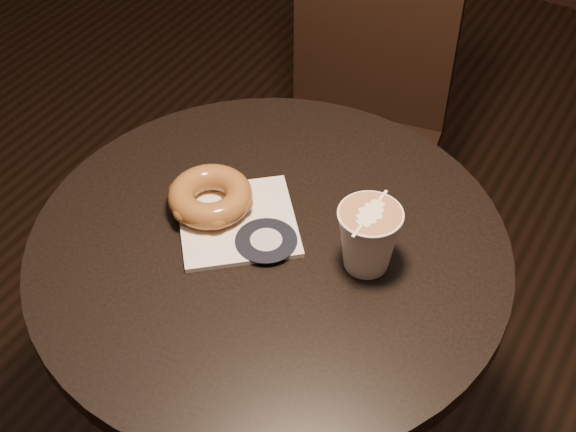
{
  "coord_description": "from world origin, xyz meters",
  "views": [
    {
      "loc": [
        0.43,
        -0.67,
        1.59
      ],
      "look_at": [
        0.01,
        0.03,
        0.79
      ],
      "focal_mm": 50.0,
      "sensor_mm": 36.0,
      "label": 1
    }
  ],
  "objects_px": {
    "chair": "(360,102)",
    "pastry_bag": "(237,222)",
    "doughnut": "(210,196)",
    "latte_cup": "(368,239)",
    "cafe_table": "(271,327)"
  },
  "relations": [
    {
      "from": "latte_cup",
      "to": "chair",
      "type": "bearing_deg",
      "value": 115.97
    },
    {
      "from": "pastry_bag",
      "to": "doughnut",
      "type": "distance_m",
      "value": 0.06
    },
    {
      "from": "doughnut",
      "to": "latte_cup",
      "type": "bearing_deg",
      "value": 4.59
    },
    {
      "from": "chair",
      "to": "cafe_table",
      "type": "bearing_deg",
      "value": -85.79
    },
    {
      "from": "cafe_table",
      "to": "pastry_bag",
      "type": "relative_size",
      "value": 4.44
    },
    {
      "from": "pastry_bag",
      "to": "chair",
      "type": "bearing_deg",
      "value": 58.89
    },
    {
      "from": "cafe_table",
      "to": "chair",
      "type": "xyz_separation_m",
      "value": [
        -0.17,
        0.66,
        -0.04
      ]
    },
    {
      "from": "chair",
      "to": "latte_cup",
      "type": "distance_m",
      "value": 0.76
    },
    {
      "from": "pastry_bag",
      "to": "doughnut",
      "type": "height_order",
      "value": "doughnut"
    },
    {
      "from": "chair",
      "to": "pastry_bag",
      "type": "height_order",
      "value": "chair"
    },
    {
      "from": "chair",
      "to": "latte_cup",
      "type": "xyz_separation_m",
      "value": [
        0.31,
        -0.63,
        0.29
      ]
    },
    {
      "from": "chair",
      "to": "doughnut",
      "type": "xyz_separation_m",
      "value": [
        0.06,
        -0.65,
        0.26
      ]
    },
    {
      "from": "chair",
      "to": "latte_cup",
      "type": "height_order",
      "value": "chair"
    },
    {
      "from": "cafe_table",
      "to": "latte_cup",
      "type": "xyz_separation_m",
      "value": [
        0.14,
        0.03,
        0.25
      ]
    },
    {
      "from": "cafe_table",
      "to": "doughnut",
      "type": "height_order",
      "value": "doughnut"
    }
  ]
}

